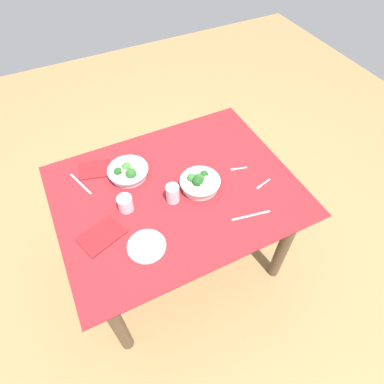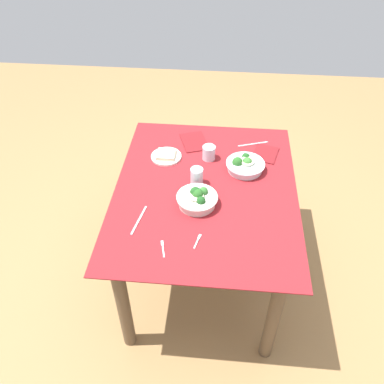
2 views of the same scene
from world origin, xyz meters
TOP-DOWN VIEW (x-y plane):
  - ground_plane at (0.00, 0.00)m, footprint 6.00×6.00m
  - dining_table at (0.00, 0.00)m, footprint 1.25×0.98m
  - broccoli_bowl_far at (-0.12, 0.04)m, footprint 0.21×0.21m
  - broccoli_bowl_near at (0.19, -0.21)m, footprint 0.22×0.22m
  - bread_side_plate at (0.26, 0.25)m, footprint 0.18×0.18m
  - water_glass_center at (0.27, 0.00)m, footprint 0.08×0.08m
  - water_glass_side at (0.04, 0.05)m, footprint 0.07×0.07m
  - fork_by_far_bowl at (-0.37, 0.01)m, footprint 0.09×0.03m
  - fork_by_near_bowl at (-0.43, 0.17)m, footprint 0.10×0.03m
  - table_knife_left at (0.44, -0.26)m, footprint 0.07×0.19m
  - table_knife_right at (-0.26, 0.32)m, footprint 0.20×0.05m
  - napkin_folded_upper at (0.43, 0.10)m, footprint 0.24×0.20m
  - napkin_folded_lower at (0.35, -0.34)m, footprint 0.20×0.18m

SIDE VIEW (x-z plane):
  - ground_plane at x=0.00m, z-range 0.00..0.00m
  - dining_table at x=0.00m, z-range 0.25..0.98m
  - table_knife_left at x=0.44m, z-range 0.73..0.74m
  - table_knife_right at x=-0.26m, z-range 0.73..0.74m
  - fork_by_far_bowl at x=-0.37m, z-range 0.73..0.74m
  - fork_by_near_bowl at x=-0.43m, z-range 0.73..0.74m
  - napkin_folded_upper at x=0.43m, z-range 0.73..0.74m
  - napkin_folded_lower at x=0.35m, z-range 0.73..0.74m
  - bread_side_plate at x=0.26m, z-range 0.73..0.76m
  - broccoli_bowl_near at x=0.19m, z-range 0.72..0.81m
  - broccoli_bowl_far at x=-0.12m, z-range 0.72..0.82m
  - water_glass_center at x=0.27m, z-range 0.73..0.82m
  - water_glass_side at x=0.04m, z-range 0.73..0.83m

